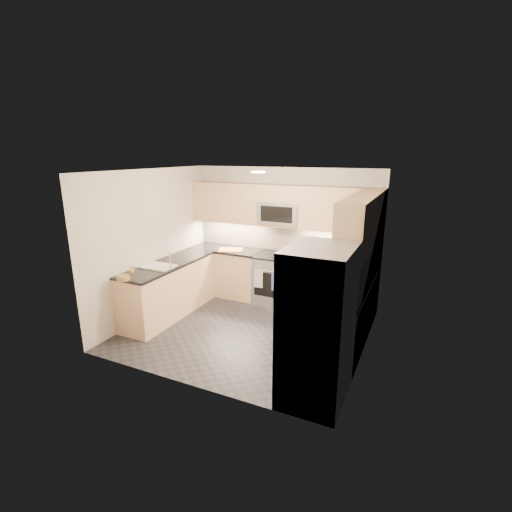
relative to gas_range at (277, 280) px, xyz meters
name	(u,v)px	position (x,y,z in m)	size (l,w,h in m)	color
floor	(247,330)	(0.00, -1.28, -0.46)	(3.60, 3.20, 0.00)	black
ceiling	(246,171)	(0.00, -1.28, 2.04)	(3.60, 3.20, 0.02)	beige
wall_back	(284,235)	(0.00, 0.32, 0.79)	(3.60, 0.02, 2.50)	beige
wall_front	(184,289)	(0.00, -2.88, 0.79)	(3.60, 0.02, 2.50)	beige
wall_left	(152,243)	(-1.80, -1.28, 0.79)	(0.02, 3.20, 2.50)	beige
wall_right	(368,271)	(1.80, -1.28, 0.79)	(0.02, 3.20, 2.50)	beige
base_cab_back_left	(227,272)	(-1.09, 0.02, -0.01)	(1.42, 0.60, 0.90)	#DDB085
base_cab_back_right	(335,288)	(1.09, 0.02, -0.01)	(1.42, 0.60, 0.90)	#DDB085
base_cab_right	(344,318)	(1.50, -1.12, -0.01)	(0.60, 1.70, 0.90)	#DDB085
base_cab_peninsula	(169,290)	(-1.50, -1.28, -0.01)	(0.60, 2.00, 0.90)	#DDB085
countertop_back_left	(226,249)	(-1.09, 0.02, 0.47)	(1.42, 0.63, 0.04)	black
countertop_back_right	(336,263)	(1.09, 0.02, 0.47)	(1.42, 0.63, 0.04)	black
countertop_right	(346,287)	(1.50, -1.12, 0.47)	(0.63, 1.70, 0.04)	black
countertop_peninsula	(168,264)	(-1.50, -1.28, 0.47)	(0.63, 2.00, 0.04)	black
upper_cab_back	(281,206)	(0.00, 0.15, 1.37)	(3.60, 0.35, 0.75)	#DDB085
upper_cab_right	(362,223)	(1.62, -1.00, 1.37)	(0.35, 1.95, 0.75)	#DDB085
backsplash_back	(284,238)	(0.00, 0.32, 0.74)	(3.60, 0.01, 0.51)	#C4AC8D
backsplash_right	(373,265)	(1.80, -0.82, 0.74)	(0.01, 2.30, 0.51)	#C4AC8D
gas_range	(277,280)	(0.00, 0.00, 0.00)	(0.76, 0.65, 0.91)	#94969B
range_cooktop	(277,256)	(0.00, 0.00, 0.46)	(0.76, 0.65, 0.03)	black
oven_door_glass	(270,285)	(0.00, -0.33, -0.01)	(0.62, 0.02, 0.45)	black
oven_handle	(270,271)	(0.00, -0.35, 0.26)	(0.02, 0.02, 0.60)	#B2B5BA
microwave	(280,213)	(0.00, 0.12, 1.24)	(0.76, 0.40, 0.40)	#95989C
microwave_door	(276,214)	(0.00, -0.08, 1.24)	(0.60, 0.01, 0.28)	black
refrigerator	(317,325)	(1.45, -2.43, 0.45)	(0.70, 0.90, 1.80)	#AAACB2
fridge_handle_left	(280,321)	(1.08, -2.61, 0.49)	(0.02, 0.02, 1.20)	#B2B5BA
fridge_handle_right	(291,309)	(1.08, -2.25, 0.49)	(0.02, 0.02, 1.20)	#B2B5BA
sink_basin	(158,270)	(-1.50, -1.53, 0.42)	(0.52, 0.38, 0.16)	white
faucet	(170,261)	(-1.24, -1.53, 0.62)	(0.03, 0.03, 0.28)	silver
utensil_bowl	(371,261)	(1.66, 0.04, 0.56)	(0.28, 0.28, 0.16)	#58A145
cutting_board	(231,250)	(-0.94, -0.07, 0.49)	(0.45, 0.31, 0.01)	orange
fruit_basket	(123,278)	(-1.54, -2.26, 0.52)	(0.19, 0.19, 0.07)	#997A47
fruit_apple	(132,269)	(-1.55, -2.06, 0.60)	(0.06, 0.06, 0.06)	#A71513
fruit_pear	(132,270)	(-1.50, -2.12, 0.60)	(0.07, 0.07, 0.07)	#61BF52
dish_towel_check	(258,279)	(-0.21, -0.37, 0.10)	(0.17, 0.01, 0.31)	silver
dish_towel_blue	(276,282)	(0.14, -0.37, 0.10)	(0.18, 0.01, 0.33)	#38469A
fruit_orange	(131,271)	(-1.47, -2.15, 0.60)	(0.06, 0.06, 0.06)	orange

